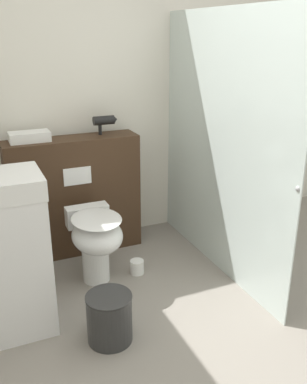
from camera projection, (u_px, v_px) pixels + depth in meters
name	position (u px, v px, depth m)	size (l,w,h in m)	color
ground_plane	(229.00, 354.00, 2.51)	(12.00, 12.00, 0.00)	gray
wall_back	(118.00, 97.00, 3.66)	(8.00, 0.06, 2.50)	silver
partition_panel	(75.00, 196.00, 3.55)	(1.07, 0.28, 0.98)	#3D2819
shower_glass	(220.00, 148.00, 3.16)	(0.04, 1.75, 1.94)	silver
toilet	(96.00, 238.00, 3.11)	(0.36, 0.54, 0.55)	white
hair_drier	(105.00, 121.00, 3.47)	(0.20, 0.07, 0.15)	black
folded_towel	(29.00, 137.00, 3.26)	(0.30, 0.16, 0.07)	white
spare_toilet_roll	(137.00, 267.00, 3.33)	(0.11, 0.11, 0.11)	white
waste_bin	(110.00, 318.00, 2.57)	(0.28, 0.28, 0.31)	#2D2D2D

